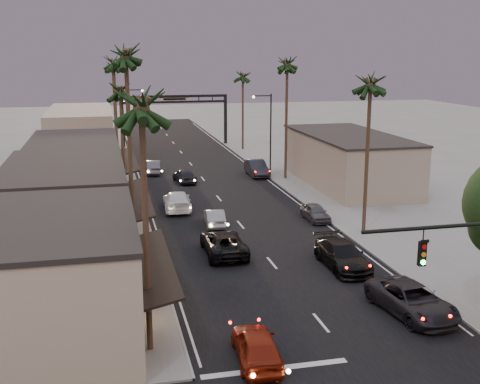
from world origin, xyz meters
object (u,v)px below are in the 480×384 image
palm_lc (120,86)px  oncoming_silver (215,217)px  arch (175,107)px  streetlight_right (268,129)px  palm_la (141,98)px  palm_rc (243,73)px  curbside_black (342,255)px  palm_rb (287,60)px  oncoming_pickup (224,243)px  streetlight_left (130,119)px  palm_ra (371,78)px  palm_lb (126,50)px  curbside_near (412,300)px  palm_ld (114,60)px  palm_far (112,64)px  oncoming_red (257,346)px

palm_lc → oncoming_silver: (6.57, -7.73, -9.81)m
arch → streetlight_right: streetlight_right is taller
palm_la → palm_rc: palm_la is taller
palm_lc → curbside_black: (12.70, -18.75, -9.65)m
palm_rb → oncoming_pickup: (-11.29, -22.58, -11.63)m
palm_rc → palm_rb: bearing=-90.0°
streetlight_left → palm_lc: (-1.68, -22.00, 5.14)m
oncoming_silver → oncoming_pickup: bearing=89.4°
arch → palm_ra: (8.60, -46.00, 5.91)m
oncoming_pickup → curbside_black: (6.79, -4.17, 0.02)m
arch → palm_la: size_ratio=1.15×
palm_lb → oncoming_silver: bearing=43.6°
palm_lb → palm_rc: size_ratio=1.25×
streetlight_left → oncoming_silver: size_ratio=2.23×
palm_la → streetlight_left: bearing=88.0°
palm_la → arch: bearing=82.0°
oncoming_silver → palm_ra: bearing=163.0°
streetlight_right → curbside_near: 35.41m
palm_rc → palm_ld: bearing=-152.4°
palm_lb → palm_ld: palm_lb is taller
palm_far → curbside_black: (12.40, -60.75, -10.63)m
palm_ra → curbside_black: bearing=-123.7°
arch → oncoming_pickup: bearing=-93.2°
oncoming_pickup → curbside_near: size_ratio=1.00×
palm_lc → curbside_black: 24.62m
palm_rb → curbside_black: palm_rb is taller
streetlight_right → palm_far: 36.85m
arch → palm_far: size_ratio=1.15×
palm_rc → oncoming_red: (-12.72, -57.00, -9.71)m
streetlight_left → palm_rb: palm_rb is taller
palm_lc → oncoming_silver: palm_lc is taller
palm_ra → palm_la: bearing=-138.9°
palm_far → oncoming_pickup: bearing=-84.3°
palm_rb → palm_far: (-16.90, 34.00, -0.97)m
palm_lc → oncoming_pickup: 18.47m
oncoming_silver → palm_far: bearing=-77.9°
curbside_black → palm_lb: bearing=159.2°
curbside_black → streetlight_right: bearing=83.9°
streetlight_right → palm_lb: palm_lb is taller
palm_rc → oncoming_red: bearing=-102.6°
palm_ra → palm_rc: 40.01m
arch → oncoming_silver: 42.06m
palm_far → palm_lc: bearing=-90.4°
oncoming_red → streetlight_left: bearing=-82.7°
streetlight_left → palm_rb: 22.07m
palm_lb → palm_far: size_ratio=1.15×
streetlight_left → oncoming_pickup: bearing=-83.4°
palm_far → curbside_black: 62.91m
palm_rb → streetlight_right: bearing=149.2°
curbside_black → arch: bearing=94.1°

